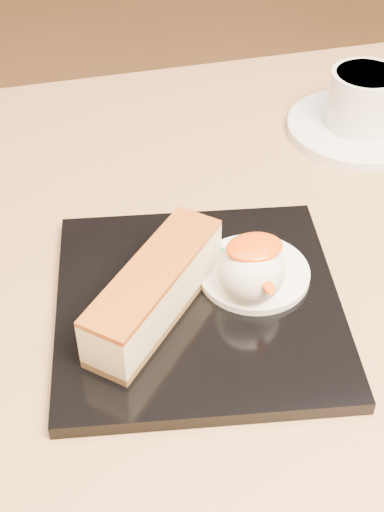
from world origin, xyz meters
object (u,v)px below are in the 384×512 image
object	(u,v)px
ice_cream_scoop	(251,271)
saucer	(358,128)
dessert_plate	(198,305)
coffee_cup	(365,98)
table	(223,418)
cheesecake	(155,290)

from	to	relation	value
ice_cream_scoop	saucer	bearing A→B (deg)	48.58
dessert_plate	coffee_cup	world-z (taller)	coffee_cup
table	saucer	xyz separation A→B (m)	(0.21, 0.21, 0.16)
cheesecake	dessert_plate	bearing A→B (deg)	-39.18
table	coffee_cup	world-z (taller)	coffee_cup
ice_cream_scoop	coffee_cup	distance (m)	0.29
dessert_plate	ice_cream_scoop	bearing A→B (deg)	-7.13
coffee_cup	ice_cream_scoop	bearing A→B (deg)	-107.38
cheesecake	table	bearing A→B (deg)	-41.43
saucer	coffee_cup	distance (m)	0.04
cheesecake	ice_cream_scoop	bearing A→B (deg)	-47.31
dessert_plate	coffee_cup	bearing A→B (deg)	42.17
dessert_plate	coffee_cup	size ratio (longest dim) A/B	2.37
table	dessert_plate	distance (m)	0.16
dessert_plate	saucer	xyz separation A→B (m)	(0.23, 0.21, -0.00)
cheesecake	coffee_cup	xyz separation A→B (m)	(0.27, 0.22, 0.01)
table	cheesecake	world-z (taller)	cheesecake
dessert_plate	ice_cream_scoop	xyz separation A→B (m)	(0.04, -0.01, 0.03)
saucer	table	bearing A→B (deg)	-134.38
ice_cream_scoop	saucer	distance (m)	0.29
saucer	coffee_cup	bearing A→B (deg)	-24.39
coffee_cup	dessert_plate	bearing A→B (deg)	-113.45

